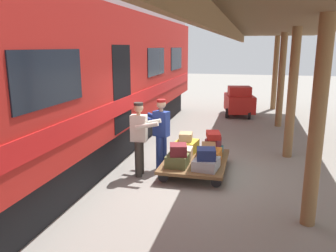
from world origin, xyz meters
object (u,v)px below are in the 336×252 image
suitcase_cream_canvas (182,153)px  suitcase_navy_fabric (206,154)px  porter_in_overalls (161,132)px  suitcase_orange_carryall (209,155)px  suitcase_olive_duffel (177,161)px  suitcase_yellow_case (187,146)px  suitcase_burgundy_valise (213,143)px  suitcase_gray_aluminum (206,164)px  porter_by_door (140,137)px  suitcase_red_plastic (213,135)px  suitcase_maroon_trunk (178,150)px  suitcase_brown_leather (209,147)px  train_car (65,82)px  suitcase_teal_softside (212,150)px  baggage_tug (239,102)px  suitcase_tan_vintage (186,137)px  luggage_cart (196,161)px

suitcase_cream_canvas → suitcase_navy_fabric: suitcase_navy_fabric is taller
porter_in_overalls → suitcase_orange_carryall: bearing=178.8°
suitcase_olive_duffel → suitcase_yellow_case: (-0.00, -1.12, 0.01)m
suitcase_olive_duffel → suitcase_burgundy_valise: 1.33m
suitcase_orange_carryall → suitcase_burgundy_valise: 0.59m
suitcase_cream_canvas → suitcase_orange_carryall: bearing=180.0°
suitcase_navy_fabric → porter_in_overalls: (1.18, -0.61, 0.28)m
suitcase_cream_canvas → suitcase_gray_aluminum: 0.86m
porter_in_overalls → porter_by_door: bearing=58.8°
suitcase_cream_canvas → suitcase_red_plastic: bearing=-138.9°
suitcase_yellow_case → porter_by_door: porter_by_door is taller
suitcase_olive_duffel → suitcase_orange_carryall: (-0.65, -0.56, 0.00)m
suitcase_orange_carryall → suitcase_yellow_case: bearing=-40.8°
suitcase_maroon_trunk → suitcase_brown_leather: size_ratio=0.94×
suitcase_burgundy_valise → porter_by_door: (1.54, 1.11, 0.34)m
train_car → suitcase_teal_softside: train_car is taller
suitcase_burgundy_valise → suitcase_red_plastic: 0.19m
suitcase_yellow_case → porter_by_door: size_ratio=0.34×
suitcase_olive_duffel → porter_in_overalls: size_ratio=0.28×
suitcase_yellow_case → baggage_tug: bearing=-99.1°
train_car → suitcase_tan_vintage: train_car is taller
suitcase_yellow_case → suitcase_olive_duffel: bearing=90.0°
suitcase_brown_leather → suitcase_gray_aluminum: bearing=92.5°
suitcase_burgundy_valise → suitcase_red_plastic: (0.00, -0.01, 0.19)m
suitcase_gray_aluminum → suitcase_orange_carryall: suitcase_orange_carryall is taller
suitcase_teal_softside → train_car: bearing=11.0°
suitcase_cream_canvas → suitcase_red_plastic: 0.95m
suitcase_gray_aluminum → suitcase_maroon_trunk: 0.69m
baggage_tug → suitcase_teal_softside: bearing=86.5°
suitcase_gray_aluminum → suitcase_orange_carryall: 0.56m
suitcase_red_plastic → suitcase_brown_leather: (0.04, 0.60, -0.14)m
suitcase_navy_fabric → suitcase_tan_vintage: suitcase_tan_vintage is taller
suitcase_cream_canvas → suitcase_burgundy_valise: size_ratio=1.22×
luggage_cart → suitcase_red_plastic: bearing=-120.3°
porter_by_door → suitcase_teal_softside: bearing=-144.3°
train_car → suitcase_red_plastic: 3.87m
porter_in_overalls → suitcase_gray_aluminum: bearing=153.7°
porter_by_door → baggage_tug: 7.84m
porter_by_door → suitcase_orange_carryall: bearing=-160.7°
suitcase_tan_vintage → baggage_tug: (-1.07, -6.51, -0.06)m
suitcase_burgundy_valise → suitcase_olive_duffel: bearing=59.4°
luggage_cart → suitcase_brown_leather: 0.49m
suitcase_burgundy_valise → baggage_tug: bearing=-93.3°
suitcase_cream_canvas → suitcase_maroon_trunk: (-0.02, 0.53, 0.25)m
suitcase_burgundy_valise → suitcase_maroon_trunk: bearing=59.4°
suitcase_tan_vintage → suitcase_brown_leather: (-0.65, 0.58, -0.05)m
suitcase_tan_vintage → porter_by_door: bearing=52.0°
suitcase_gray_aluminum → train_car: bearing=-6.9°
suitcase_cream_canvas → suitcase_red_plastic: (-0.67, -0.58, 0.34)m
luggage_cart → suitcase_navy_fabric: (-0.32, 0.58, 0.39)m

